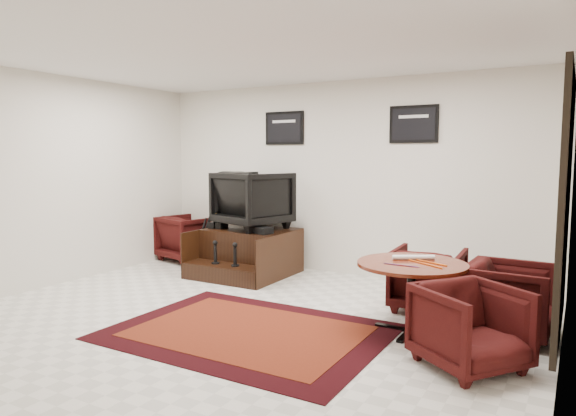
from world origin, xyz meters
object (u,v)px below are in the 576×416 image
at_px(table_chair_window, 510,296).
at_px(table_chair_corner, 471,323).
at_px(shine_podium, 248,253).
at_px(table_chair_back, 428,276).
at_px(meeting_table, 412,271).
at_px(shine_chair, 253,197).
at_px(armchair_side, 188,235).

distance_m(table_chair_window, table_chair_corner, 1.00).
height_order(shine_podium, table_chair_back, table_chair_back).
bearing_deg(meeting_table, shine_chair, 153.00).
bearing_deg(table_chair_window, shine_chair, 76.72).
bearing_deg(table_chair_window, armchair_side, 79.19).
height_order(meeting_table, table_chair_back, table_chair_back).
distance_m(meeting_table, table_chair_window, 0.95).
xyz_separation_m(shine_podium, table_chair_window, (3.66, -0.93, 0.09)).
xyz_separation_m(shine_chair, meeting_table, (2.81, -1.43, -0.51)).
height_order(meeting_table, table_chair_corner, table_chair_corner).
bearing_deg(table_chair_back, meeting_table, 90.58).
height_order(table_chair_window, table_chair_corner, table_chair_window).
relative_size(table_chair_window, table_chair_corner, 1.03).
bearing_deg(meeting_table, armchair_side, 159.16).
bearing_deg(table_chair_back, table_chair_window, 150.02).
bearing_deg(meeting_table, shine_podium, 155.26).
bearing_deg(shine_chair, table_chair_corner, 165.74).
bearing_deg(table_chair_window, table_chair_back, 65.84).
distance_m(shine_podium, armchair_side, 1.46).
relative_size(shine_podium, armchair_side, 1.58).
xyz_separation_m(table_chair_window, table_chair_corner, (-0.18, -0.98, -0.01)).
height_order(meeting_table, table_chair_window, table_chair_window).
height_order(shine_chair, table_chair_back, shine_chair).
distance_m(armchair_side, meeting_table, 4.53).
bearing_deg(armchair_side, table_chair_back, -177.42).
xyz_separation_m(shine_chair, table_chair_window, (3.66, -1.07, -0.73)).
distance_m(shine_chair, table_chair_back, 2.92).
bearing_deg(table_chair_window, table_chair_corner, 172.40).
bearing_deg(armchair_side, shine_chair, -173.98).
relative_size(meeting_table, table_chair_window, 1.36).
bearing_deg(table_chair_corner, table_chair_back, 63.51).
height_order(shine_podium, meeting_table, meeting_table).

